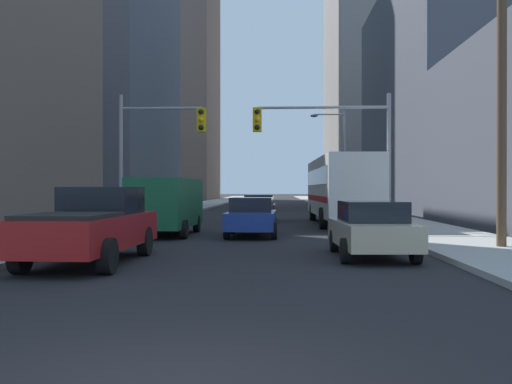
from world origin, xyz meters
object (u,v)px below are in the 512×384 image
object	(u,v)px
traffic_signal_near_left	(158,139)
traffic_signal_near_right	(328,136)
city_bus	(340,187)
pickup_truck_red	(92,226)
sedan_beige	(371,229)
sedan_maroon	(259,208)
cargo_van_green	(167,203)
sedan_blue	(252,217)

from	to	relation	value
traffic_signal_near_left	traffic_signal_near_right	world-z (taller)	same
city_bus	traffic_signal_near_right	xyz separation A→B (m)	(-1.07, -4.60, 2.21)
pickup_truck_red	sedan_beige	world-z (taller)	pickup_truck_red
pickup_truck_red	traffic_signal_near_right	bearing A→B (deg)	57.40
pickup_truck_red	traffic_signal_near_right	size ratio (longest dim) A/B	0.91
sedan_maroon	traffic_signal_near_left	distance (m)	9.35
sedan_beige	traffic_signal_near_right	world-z (taller)	traffic_signal_near_right
city_bus	cargo_van_green	xyz separation A→B (m)	(-7.69, -6.86, -0.64)
city_bus	sedan_beige	distance (m)	14.00
sedan_maroon	traffic_signal_near_left	bearing A→B (deg)	-119.06
city_bus	traffic_signal_near_left	bearing A→B (deg)	-151.65
sedan_beige	sedan_maroon	bearing A→B (deg)	101.71
city_bus	sedan_maroon	bearing A→B (deg)	144.47
sedan_maroon	city_bus	bearing A→B (deg)	-35.53
city_bus	traffic_signal_near_left	world-z (taller)	traffic_signal_near_left
traffic_signal_near_right	sedan_beige	bearing A→B (deg)	-88.04
pickup_truck_red	sedan_blue	size ratio (longest dim) A/B	1.29
cargo_van_green	sedan_maroon	distance (m)	10.50
traffic_signal_near_right	pickup_truck_red	bearing A→B (deg)	-122.60
cargo_van_green	traffic_signal_near_left	size ratio (longest dim) A/B	0.88
sedan_beige	traffic_signal_near_left	distance (m)	12.58
sedan_beige	sedan_maroon	distance (m)	17.35
sedan_beige	traffic_signal_near_left	size ratio (longest dim) A/B	0.71
cargo_van_green	city_bus	bearing A→B (deg)	41.75
traffic_signal_near_right	sedan_blue	bearing A→B (deg)	-139.71
traffic_signal_near_left	sedan_maroon	bearing A→B (deg)	60.94
sedan_beige	city_bus	bearing A→B (deg)	86.90
pickup_truck_red	traffic_signal_near_left	distance (m)	11.17
pickup_truck_red	sedan_blue	bearing A→B (deg)	65.44
pickup_truck_red	cargo_van_green	distance (m)	8.47
pickup_truck_red	cargo_van_green	bearing A→B (deg)	88.38
sedan_blue	traffic_signal_near_right	world-z (taller)	traffic_signal_near_right
sedan_blue	traffic_signal_near_left	xyz separation A→B (m)	(-4.26, 2.71, 3.27)
pickup_truck_red	city_bus	bearing A→B (deg)	62.64
pickup_truck_red	traffic_signal_near_right	distance (m)	13.12
sedan_maroon	traffic_signal_near_right	bearing A→B (deg)	-67.30
city_bus	sedan_blue	distance (m)	8.54
sedan_blue	cargo_van_green	bearing A→B (deg)	172.51
sedan_beige	traffic_signal_near_right	distance (m)	9.92
pickup_truck_red	sedan_blue	distance (m)	8.80
cargo_van_green	sedan_maroon	size ratio (longest dim) A/B	1.25
city_bus	sedan_maroon	distance (m)	5.38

